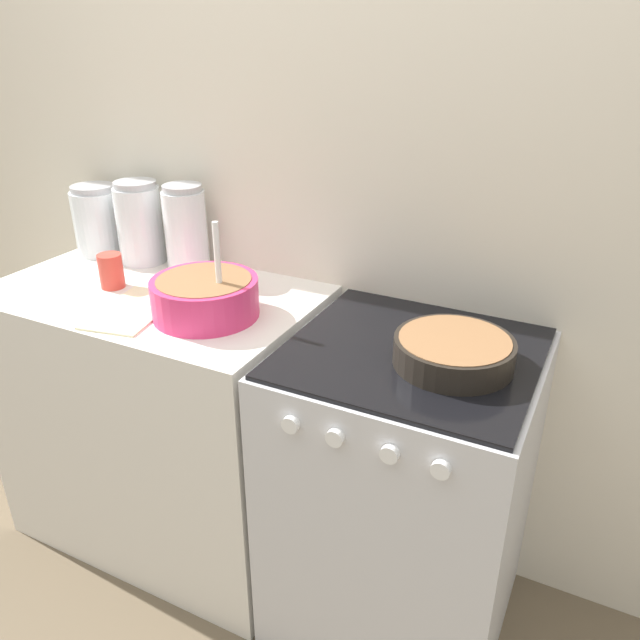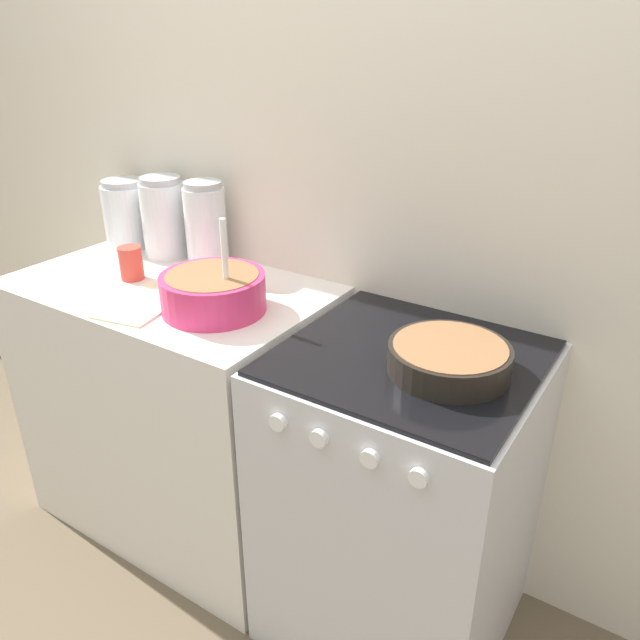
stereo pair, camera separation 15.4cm
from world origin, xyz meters
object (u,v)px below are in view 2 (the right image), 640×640
(tin_can, at_px, (131,263))
(storage_jar_left, at_px, (127,218))
(mixing_bowl, at_px, (213,290))
(baking_pan, at_px, (449,358))
(stove, at_px, (399,499))
(storage_jar_middle, at_px, (165,223))
(storage_jar_right, at_px, (206,231))

(tin_can, bearing_deg, storage_jar_left, 139.67)
(mixing_bowl, height_order, baking_pan, mixing_bowl)
(storage_jar_left, bearing_deg, stove, -9.35)
(tin_can, bearing_deg, mixing_bowl, -5.94)
(stove, bearing_deg, storage_jar_left, 170.65)
(storage_jar_middle, bearing_deg, tin_can, -72.35)
(storage_jar_left, bearing_deg, tin_can, -40.33)
(mixing_bowl, bearing_deg, storage_jar_left, 157.78)
(storage_jar_left, distance_m, storage_jar_right, 0.37)
(storage_jar_left, height_order, storage_jar_middle, storage_jar_middle)
(mixing_bowl, relative_size, storage_jar_middle, 1.08)
(stove, xyz_separation_m, mixing_bowl, (-0.56, -0.06, 0.50))
(storage_jar_right, bearing_deg, storage_jar_left, -180.00)
(storage_jar_middle, xyz_separation_m, tin_can, (0.07, -0.22, -0.06))
(stove, xyz_separation_m, storage_jar_middle, (-1.00, 0.20, 0.56))
(mixing_bowl, distance_m, storage_jar_right, 0.36)
(storage_jar_left, relative_size, storage_jar_right, 0.85)
(storage_jar_middle, height_order, storage_jar_right, storage_jar_right)
(stove, bearing_deg, storage_jar_right, 166.50)
(storage_jar_right, bearing_deg, baking_pan, -13.36)
(mixing_bowl, distance_m, tin_can, 0.37)
(mixing_bowl, xyz_separation_m, tin_can, (-0.37, 0.04, -0.01))
(storage_jar_left, xyz_separation_m, storage_jar_right, (0.37, 0.00, 0.02))
(storage_jar_left, height_order, storage_jar_right, storage_jar_right)
(storage_jar_middle, bearing_deg, stove, -11.05)
(mixing_bowl, xyz_separation_m, storage_jar_middle, (-0.44, 0.25, 0.05))
(stove, height_order, storage_jar_left, storage_jar_left)
(baking_pan, relative_size, storage_jar_left, 1.19)
(storage_jar_right, bearing_deg, mixing_bowl, -45.35)
(tin_can, bearing_deg, storage_jar_right, 61.56)
(storage_jar_left, relative_size, tin_can, 2.27)
(stove, bearing_deg, mixing_bowl, -173.98)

